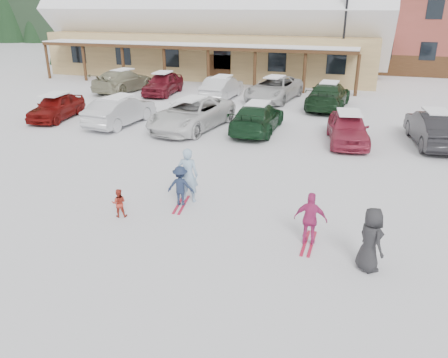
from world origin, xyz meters
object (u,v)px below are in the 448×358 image
(day_lodge, at_px, (216,28))
(parked_car_1, at_px, (120,111))
(parked_car_3, at_px, (257,117))
(parked_car_7, at_px, (123,81))
(parked_car_10, at_px, (274,89))
(adult_skier, at_px, (188,175))
(parked_car_4, at_px, (348,128))
(bystander_dark, at_px, (371,240))
(parked_car_2, at_px, (192,114))
(parked_car_5, at_px, (434,128))
(parked_car_11, at_px, (328,95))
(toddler_red, at_px, (119,203))
(parked_car_0, at_px, (56,107))
(parked_car_9, at_px, (222,88))
(lamp_post, at_px, (344,36))
(parked_car_8, at_px, (163,83))
(child_navy, at_px, (181,186))
(child_magenta, at_px, (311,219))

(day_lodge, height_order, parked_car_1, day_lodge)
(parked_car_3, bearing_deg, parked_car_7, -32.36)
(parked_car_1, xyz_separation_m, parked_car_10, (6.45, 8.60, 0.02))
(adult_skier, relative_size, parked_car_7, 0.33)
(parked_car_4, distance_m, parked_car_10, 9.80)
(bystander_dark, relative_size, parked_car_2, 0.29)
(parked_car_5, height_order, parked_car_11, parked_car_11)
(toddler_red, xyz_separation_m, parked_car_4, (6.14, 9.80, 0.27))
(parked_car_0, bearing_deg, parked_car_1, -6.68)
(parked_car_4, distance_m, parked_car_5, 3.81)
(parked_car_0, xyz_separation_m, parked_car_3, (11.18, 0.89, 0.02))
(parked_car_9, bearing_deg, parked_car_2, 98.60)
(lamp_post, bearing_deg, toddler_red, -101.60)
(bystander_dark, bearing_deg, parked_car_2, 5.43)
(adult_skier, bearing_deg, parked_car_8, -70.09)
(lamp_post, relative_size, parked_car_7, 1.25)
(toddler_red, relative_size, parked_car_11, 0.16)
(adult_skier, height_order, parked_car_1, adult_skier)
(child_navy, height_order, parked_car_9, parked_car_9)
(parked_car_4, bearing_deg, lamp_post, 86.93)
(parked_car_0, bearing_deg, parked_car_3, -1.94)
(toddler_red, relative_size, parked_car_8, 0.20)
(lamp_post, relative_size, parked_car_2, 1.20)
(bystander_dark, relative_size, parked_car_0, 0.40)
(parked_car_4, bearing_deg, parked_car_1, 172.90)
(adult_skier, distance_m, parked_car_7, 19.96)
(lamp_post, distance_m, parked_car_8, 13.44)
(day_lodge, relative_size, parked_car_1, 6.37)
(parked_car_1, relative_size, parked_car_11, 0.84)
(toddler_red, bearing_deg, bystander_dark, 152.06)
(parked_car_11, bearing_deg, parked_car_9, -2.33)
(parked_car_0, bearing_deg, lamp_post, 38.24)
(day_lodge, bearing_deg, adult_skier, -73.30)
(adult_skier, relative_size, parked_car_0, 0.44)
(parked_car_0, relative_size, parked_car_4, 0.97)
(parked_car_2, bearing_deg, parked_car_3, 18.27)
(child_magenta, height_order, parked_car_2, parked_car_2)
(child_navy, bearing_deg, parked_car_1, -59.11)
(lamp_post, distance_m, parked_car_11, 7.54)
(parked_car_0, height_order, parked_car_2, parked_car_2)
(parked_car_3, xyz_separation_m, parked_car_4, (4.40, -0.66, 0.01))
(parked_car_7, distance_m, parked_car_11, 14.70)
(parked_car_1, height_order, parked_car_11, parked_car_11)
(child_navy, xyz_separation_m, parked_car_7, (-11.47, 16.62, 0.13))
(child_magenta, distance_m, parked_car_3, 11.10)
(day_lodge, bearing_deg, toddler_red, -77.20)
(parked_car_5, height_order, parked_car_7, parked_car_7)
(day_lodge, xyz_separation_m, child_navy, (7.92, -27.12, -3.29))
(parked_car_0, bearing_deg, parked_car_11, 20.75)
(parked_car_9, bearing_deg, lamp_post, -136.86)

